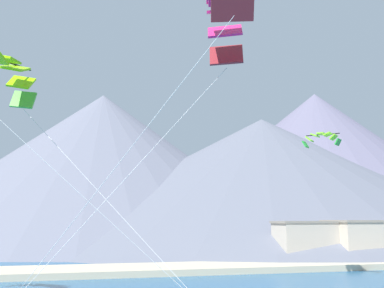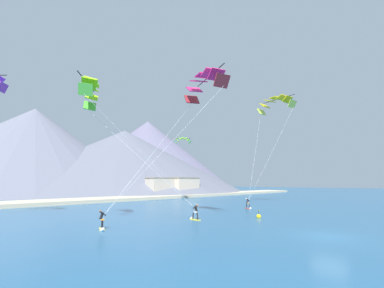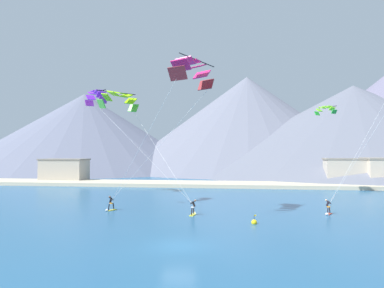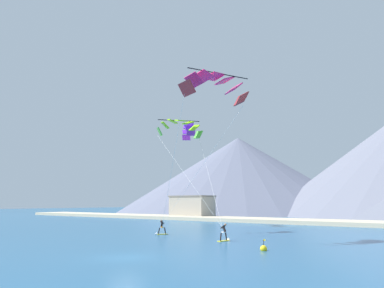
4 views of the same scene
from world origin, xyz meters
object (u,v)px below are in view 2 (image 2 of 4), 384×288
kitesurfer_near_lead (248,205)px  kitesurfer_near_trail (194,214)px  kitesurfer_mid_center (102,223)px  parafoil_kite_near_trail (91,91)px  parafoil_kite_near_lead (276,103)px  parafoil_kite_mid_center (204,83)px  race_marker_buoy (259,216)px  parafoil_kite_distant_low_drift (183,140)px

kitesurfer_near_lead → kitesurfer_near_trail: size_ratio=0.97×
kitesurfer_mid_center → parafoil_kite_near_trail: size_ratio=0.13×
parafoil_kite_near_lead → parafoil_kite_mid_center: size_ratio=1.23×
kitesurfer_near_trail → race_marker_buoy: size_ratio=1.78×
parafoil_kite_near_lead → parafoil_kite_distant_low_drift: parafoil_kite_near_lead is taller
kitesurfer_near_trail → kitesurfer_mid_center: size_ratio=1.00×
parafoil_kite_near_lead → parafoil_kite_mid_center: bearing=-173.4°
kitesurfer_near_lead → kitesurfer_near_trail: 15.01m
kitesurfer_near_lead → parafoil_kite_distant_low_drift: parafoil_kite_distant_low_drift is taller
parafoil_kite_mid_center → kitesurfer_near_trail: bearing=90.8°
race_marker_buoy → parafoil_kite_near_lead: bearing=17.6°
parafoil_kite_distant_low_drift → parafoil_kite_near_trail: bearing=-150.6°
kitesurfer_near_trail → kitesurfer_mid_center: kitesurfer_near_trail is taller
kitesurfer_near_lead → kitesurfer_mid_center: (-25.11, -0.69, 0.03)m
race_marker_buoy → kitesurfer_near_lead: bearing=38.5°
parafoil_kite_near_lead → race_marker_buoy: size_ratio=18.70×
kitesurfer_near_trail → parafoil_kite_mid_center: bearing=-89.2°
race_marker_buoy → kitesurfer_near_trail: bearing=146.3°
parafoil_kite_distant_low_drift → race_marker_buoy: size_ratio=3.45×
kitesurfer_near_lead → parafoil_kite_near_lead: bearing=-6.9°
parafoil_kite_mid_center → race_marker_buoy: parafoil_kite_mid_center is taller
parafoil_kite_near_trail → parafoil_kite_near_lead: bearing=-6.9°
kitesurfer_near_lead → parafoil_kite_mid_center: 21.61m
parafoil_kite_distant_low_drift → parafoil_kite_near_lead: bearing=-76.0°
kitesurfer_mid_center → parafoil_kite_distant_low_drift: bearing=34.8°
parafoil_kite_near_trail → race_marker_buoy: size_ratio=13.18×
parafoil_kite_near_trail → parafoil_kite_mid_center: size_ratio=0.87×
kitesurfer_near_trail → parafoil_kite_mid_center: 15.29m
kitesurfer_near_lead → parafoil_kite_distant_low_drift: size_ratio=0.50×
parafoil_kite_mid_center → parafoil_kite_near_trail: bearing=146.4°
kitesurfer_mid_center → parafoil_kite_distant_low_drift: size_ratio=0.51×
kitesurfer_near_trail → parafoil_kite_near_lead: bearing=2.8°
kitesurfer_near_lead → kitesurfer_near_trail: kitesurfer_near_trail is taller
race_marker_buoy → kitesurfer_mid_center: bearing=160.6°
kitesurfer_near_lead → parafoil_kite_distant_low_drift: (3.94, 19.48, 13.38)m
kitesurfer_near_trail → kitesurfer_mid_center: bearing=171.3°
kitesurfer_mid_center → race_marker_buoy: 17.81m
parafoil_kite_mid_center → race_marker_buoy: size_ratio=15.18×
parafoil_kite_mid_center → kitesurfer_mid_center: bearing=162.8°
kitesurfer_near_lead → race_marker_buoy: (-8.31, -6.61, -0.38)m
kitesurfer_near_trail → parafoil_kite_near_lead: (23.92, 1.16, 18.79)m
kitesurfer_near_trail → race_marker_buoy: kitesurfer_near_trail is taller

